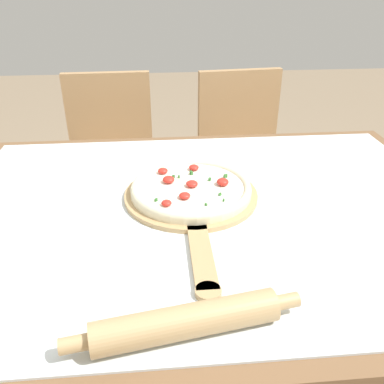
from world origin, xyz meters
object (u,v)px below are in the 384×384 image
(pizza_peel, at_px, (192,199))
(chair_left, at_px, (112,161))
(pizza, at_px, (191,188))
(rolling_pin, at_px, (186,322))
(chair_right, at_px, (242,156))

(pizza_peel, relative_size, chair_left, 0.63)
(pizza_peel, xyz_separation_m, chair_left, (-0.29, 0.82, -0.25))
(pizza_peel, distance_m, chair_left, 0.91)
(pizza_peel, bearing_deg, pizza, 90.43)
(pizza, xyz_separation_m, rolling_pin, (-0.05, -0.46, 0.00))
(pizza, height_order, chair_right, chair_right)
(pizza_peel, bearing_deg, chair_right, 69.48)
(pizza, relative_size, chair_left, 0.35)
(pizza_peel, xyz_separation_m, rolling_pin, (-0.05, -0.43, 0.02))
(pizza_peel, height_order, chair_right, chair_right)
(pizza_peel, xyz_separation_m, chair_right, (0.31, 0.82, -0.25))
(pizza_peel, relative_size, chair_right, 0.63)
(chair_left, height_order, chair_right, same)
(chair_left, relative_size, chair_right, 1.00)
(rolling_pin, bearing_deg, pizza_peel, 83.74)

